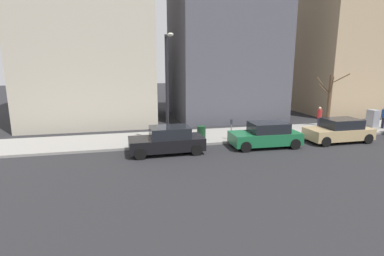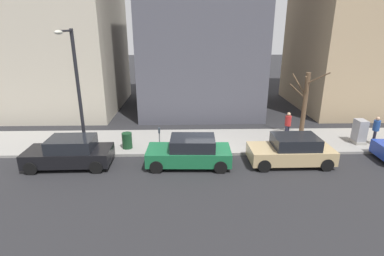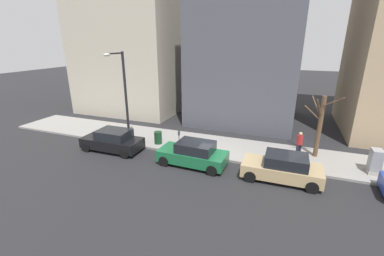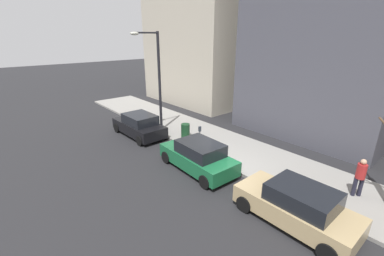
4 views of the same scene
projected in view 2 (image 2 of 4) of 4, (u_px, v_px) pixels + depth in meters
The scene contains 13 objects.
ground_plane at pixel (208, 156), 16.43m from camera, with size 120.00×120.00×0.00m, color #232326.
sidewalk at pixel (206, 141), 18.30m from camera, with size 4.00×36.00×0.15m, color gray.
parked_car_tan at pixel (292, 151), 15.27m from camera, with size 1.95×4.21×1.52m.
parked_car_green at pixel (190, 152), 15.10m from camera, with size 2.04×4.26×1.52m.
parked_car_black at pixel (70, 153), 15.03m from camera, with size 1.98×4.23×1.52m.
parking_meter at pixel (159, 137), 16.47m from camera, with size 0.14×0.10×1.35m.
utility_box at pixel (359, 132), 17.62m from camera, with size 0.83×0.61×1.43m.
streetlamp at pixel (76, 83), 15.22m from camera, with size 1.97×0.32×6.50m.
bare_tree at pixel (305, 103), 18.30m from camera, with size 1.79×2.02×4.15m.
trash_bin at pixel (127, 141), 16.97m from camera, with size 0.56×0.56×0.90m, color #14381E.
pedestrian_near_meter at pixel (376, 129), 17.43m from camera, with size 0.36×0.36×1.66m.
pedestrian_midblock at pixel (288, 124), 18.30m from camera, with size 0.36×0.36×1.66m.
office_block_center at pixel (200, 16), 23.56m from camera, with size 9.22×9.22×15.02m, color #4C4C56.
Camera 2 is at (-15.02, 1.31, 6.78)m, focal length 28.00 mm.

